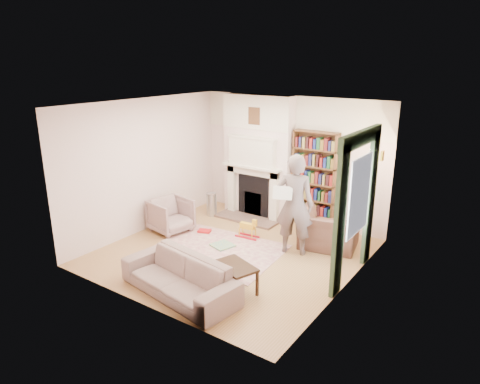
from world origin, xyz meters
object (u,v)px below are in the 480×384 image
Objects in this scene: rocking_horse at (247,228)px; armchair_reading at (328,230)px; bookcase at (314,175)px; paraffin_heater at (212,204)px; coffee_table at (235,278)px; sofa at (179,277)px; armchair_left at (171,215)px; man_reading at (295,205)px.

armchair_reading is at bearing 12.59° from rocking_horse.
bookcase is 1.40m from armchair_reading.
coffee_table is at bearing -45.51° from paraffin_heater.
armchair_left is at bearing 144.74° from sofa.
rocking_horse is (-0.81, -1.38, -0.96)m from bookcase.
armchair_reading is (0.75, -0.86, -0.81)m from bookcase.
armchair_left is (-2.35, -2.01, -0.82)m from bookcase.
sofa is at bearing -59.77° from paraffin_heater.
armchair_reading is 0.96m from man_reading.
coffee_table is at bearing 49.07° from sofa.
armchair_reading is 1.61× the size of coffee_table.
bookcase is 1.86m from rocking_horse.
armchair_left is at bearing 9.12° from armchair_reading.
man_reading is at bearing -10.09° from rocking_horse.
armchair_reading is 0.55× the size of sofa.
bookcase reaches higher than man_reading.
coffee_table is 1.27× the size of paraffin_heater.
armchair_left reaches higher than coffee_table.
coffee_table is (0.21, -3.25, -0.95)m from bookcase.
man_reading is 3.94× the size of rocking_horse.
armchair_left is at bearing -6.87° from man_reading.
armchair_reading is 1.64m from rocking_horse.
paraffin_heater is 1.12× the size of rocking_horse.
rocking_horse is (-1.02, 1.87, -0.01)m from coffee_table.
sofa is 3.73× the size of paraffin_heater.
paraffin_heater is at bearing -161.75° from bookcase.
bookcase reaches higher than armchair_left.
armchair_reading is at bearing 97.30° from coffee_table.
armchair_reading is 3.00m from paraffin_heater.
bookcase reaches higher than rocking_horse.
paraffin_heater is at bearing -34.28° from man_reading.
man_reading reaches higher than paraffin_heater.
bookcase is 0.96× the size of man_reading.
armchair_left is at bearing -163.75° from rocking_horse.
sofa is 4.20× the size of rocking_horse.
sofa is 0.88m from coffee_table.
rocking_horse is (-1.55, -0.52, -0.15)m from armchair_reading.
armchair_left reaches higher than rocking_horse.
sofa is at bearing 56.69° from armchair_reading.
bookcase is at bearing -60.21° from armchair_reading.
bookcase is 3.20m from armchair_left.
paraffin_heater is (-1.79, 3.08, -0.02)m from sofa.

